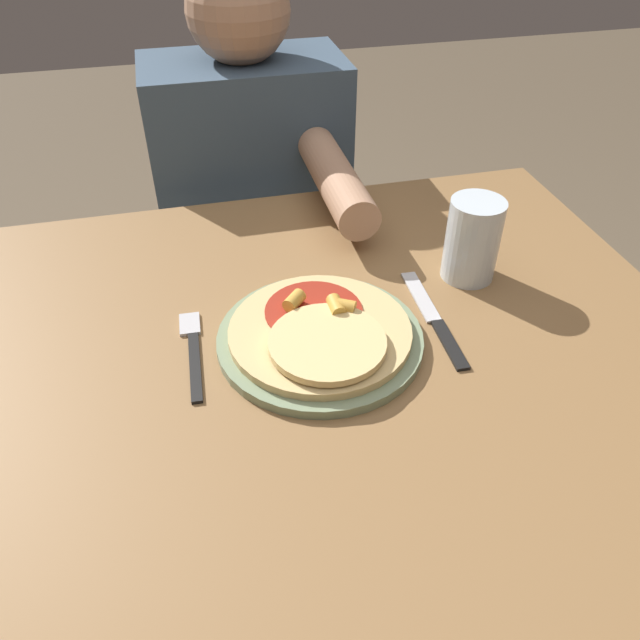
% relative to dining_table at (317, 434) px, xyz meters
% --- Properties ---
extents(dining_table, '(1.08, 0.96, 0.78)m').
position_rel_dining_table_xyz_m(dining_table, '(0.00, 0.00, 0.00)').
color(dining_table, olive).
rests_on(dining_table, ground_plane).
extents(plate, '(0.28, 0.28, 0.01)m').
position_rel_dining_table_xyz_m(plate, '(0.02, 0.06, 0.12)').
color(plate, gray).
rests_on(plate, dining_table).
extents(pizza, '(0.24, 0.24, 0.04)m').
position_rel_dining_table_xyz_m(pizza, '(0.02, 0.05, 0.14)').
color(pizza, '#DBBC7A').
rests_on(pizza, plate).
extents(fork, '(0.03, 0.18, 0.00)m').
position_rel_dining_table_xyz_m(fork, '(-0.15, 0.09, 0.12)').
color(fork, black).
rests_on(fork, dining_table).
extents(knife, '(0.03, 0.22, 0.00)m').
position_rel_dining_table_xyz_m(knife, '(0.19, 0.07, 0.12)').
color(knife, black).
rests_on(knife, dining_table).
extents(drinking_glass, '(0.08, 0.08, 0.13)m').
position_rel_dining_table_xyz_m(drinking_glass, '(0.28, 0.16, 0.18)').
color(drinking_glass, silver).
rests_on(drinking_glass, dining_table).
extents(person_diner, '(0.39, 0.52, 1.15)m').
position_rel_dining_table_xyz_m(person_diner, '(0.02, 0.66, 0.01)').
color(person_diner, '#2D2D38').
rests_on(person_diner, ground_plane).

